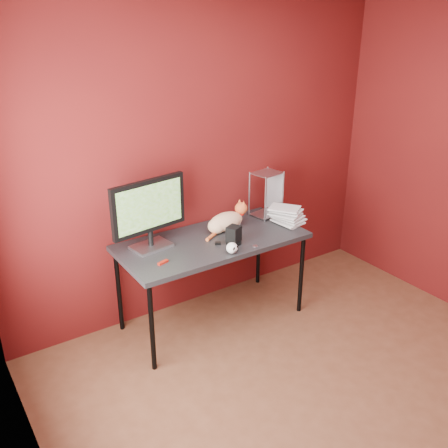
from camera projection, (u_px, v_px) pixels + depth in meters
room at (369, 205)px, 2.71m from camera, size 3.52×3.52×2.61m
desk at (212, 245)px, 3.98m from camera, size 1.50×0.70×0.75m
monitor at (149, 211)px, 3.70m from camera, size 0.63×0.24×0.54m
cat at (226, 221)px, 4.10m from camera, size 0.47×0.22×0.23m
skull_mug at (232, 248)px, 3.71m from camera, size 0.09×0.09×0.08m
speaker at (234, 236)px, 3.86m from camera, size 0.13×0.12×0.14m
book_stack at (284, 138)px, 3.92m from camera, size 0.30×0.31×1.50m
wire_rack at (266, 194)px, 4.35m from camera, size 0.26×0.23×0.40m
pocket_knife at (163, 262)px, 3.57m from camera, size 0.09×0.05×0.02m
black_gadget at (218, 243)px, 3.86m from camera, size 0.05×0.04×0.02m
washer at (255, 246)px, 3.84m from camera, size 0.04×0.04×0.00m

